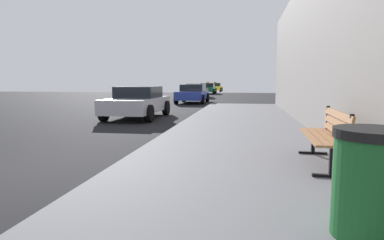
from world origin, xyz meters
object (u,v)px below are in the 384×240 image
car_yellow (215,87)px  car_silver (138,102)px  car_blue (193,94)px  car_black (196,90)px  bench (328,133)px  car_green (208,88)px  trash_bin (372,183)px

car_yellow → car_silver: bearing=90.2°
car_blue → car_black: size_ratio=0.96×
bench → car_silver: (-5.63, 7.38, -0.02)m
car_green → trash_bin: bearing=98.6°
trash_bin → car_black: (-5.66, 27.75, 0.03)m
car_yellow → bench: bearing=97.6°
trash_bin → car_black: bearing=101.5°
trash_bin → car_green: 37.39m
car_silver → car_blue: size_ratio=0.95×
trash_bin → car_green: size_ratio=0.21×
trash_bin → car_silver: 11.29m
car_silver → car_yellow: size_ratio=0.89×
bench → car_blue: bearing=108.0°
trash_bin → car_yellow: 45.74m
car_blue → trash_bin: bearing=103.4°
car_black → bench: bearing=103.2°
bench → car_black: (-5.90, 25.20, -0.02)m
car_blue → car_black: 8.17m
car_silver → car_blue: 9.74m
car_blue → car_yellow: car_yellow is taller
car_blue → car_green: size_ratio=0.97×
trash_bin → car_silver: bearing=118.5°
car_silver → car_black: 17.83m
bench → car_blue: size_ratio=0.42×
car_silver → car_blue: same height
trash_bin → car_silver: car_silver is taller
car_green → car_yellow: same height
trash_bin → car_yellow: (-5.50, 45.41, 0.03)m
car_blue → car_black: (-0.98, 8.11, 0.00)m
car_blue → car_yellow: (-0.82, 25.78, 0.00)m
car_yellow → car_blue: bearing=91.8°
trash_bin → car_green: (-5.62, 36.96, 0.03)m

